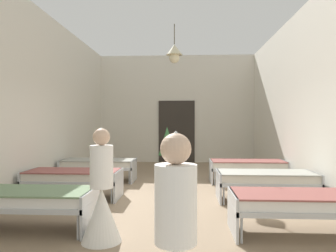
{
  "coord_description": "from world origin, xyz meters",
  "views": [
    {
      "loc": [
        0.35,
        -6.34,
        1.54
      ],
      "look_at": [
        0.0,
        -0.05,
        1.48
      ],
      "focal_mm": 33.93,
      "sensor_mm": 36.0,
      "label": 1
    }
  ],
  "objects_px": {
    "bed_left_row_2": "(99,165)",
    "bed_left_row_1": "(74,177)",
    "bed_right_row_2": "(247,166)",
    "bed_right_row_0": "(301,203)",
    "bed_left_row_0": "(27,199)",
    "nurse_near_aisle": "(102,201)",
    "bed_right_row_1": "(266,179)",
    "potted_plant": "(167,146)"
  },
  "relations": [
    {
      "from": "bed_right_row_1",
      "to": "potted_plant",
      "type": "xyz_separation_m",
      "value": [
        -2.14,
        3.07,
        0.42
      ]
    },
    {
      "from": "bed_left_row_0",
      "to": "bed_left_row_2",
      "type": "distance_m",
      "value": 3.8
    },
    {
      "from": "bed_left_row_1",
      "to": "potted_plant",
      "type": "height_order",
      "value": "potted_plant"
    },
    {
      "from": "bed_left_row_2",
      "to": "bed_right_row_2",
      "type": "bearing_deg",
      "value": 0.0
    },
    {
      "from": "bed_right_row_0",
      "to": "bed_left_row_2",
      "type": "height_order",
      "value": "same"
    },
    {
      "from": "bed_right_row_1",
      "to": "potted_plant",
      "type": "bearing_deg",
      "value": 124.81
    },
    {
      "from": "bed_right_row_0",
      "to": "nurse_near_aisle",
      "type": "relative_size",
      "value": 1.28
    },
    {
      "from": "nurse_near_aisle",
      "to": "bed_left_row_1",
      "type": "bearing_deg",
      "value": -51.45
    },
    {
      "from": "bed_right_row_2",
      "to": "nurse_near_aisle",
      "type": "bearing_deg",
      "value": -122.45
    },
    {
      "from": "bed_right_row_1",
      "to": "nurse_near_aisle",
      "type": "distance_m",
      "value": 3.53
    },
    {
      "from": "bed_left_row_2",
      "to": "potted_plant",
      "type": "height_order",
      "value": "potted_plant"
    },
    {
      "from": "bed_left_row_2",
      "to": "bed_right_row_2",
      "type": "relative_size",
      "value": 1.0
    },
    {
      "from": "bed_left_row_0",
      "to": "bed_right_row_0",
      "type": "bearing_deg",
      "value": 0.0
    },
    {
      "from": "bed_left_row_0",
      "to": "bed_left_row_1",
      "type": "distance_m",
      "value": 1.9
    },
    {
      "from": "bed_right_row_1",
      "to": "bed_left_row_2",
      "type": "height_order",
      "value": "same"
    },
    {
      "from": "bed_right_row_2",
      "to": "potted_plant",
      "type": "distance_m",
      "value": 2.47
    },
    {
      "from": "bed_right_row_1",
      "to": "potted_plant",
      "type": "distance_m",
      "value": 3.76
    },
    {
      "from": "bed_left_row_0",
      "to": "bed_right_row_2",
      "type": "bearing_deg",
      "value": 44.47
    },
    {
      "from": "bed_left_row_0",
      "to": "bed_left_row_2",
      "type": "relative_size",
      "value": 1.0
    },
    {
      "from": "potted_plant",
      "to": "bed_left_row_1",
      "type": "bearing_deg",
      "value": -119.46
    },
    {
      "from": "bed_left_row_1",
      "to": "bed_right_row_1",
      "type": "xyz_separation_m",
      "value": [
        3.87,
        0.0,
        0.0
      ]
    },
    {
      "from": "bed_right_row_0",
      "to": "bed_right_row_1",
      "type": "relative_size",
      "value": 1.0
    },
    {
      "from": "nurse_near_aisle",
      "to": "potted_plant",
      "type": "distance_m",
      "value": 5.41
    },
    {
      "from": "bed_left_row_0",
      "to": "nurse_near_aisle",
      "type": "bearing_deg",
      "value": -18.54
    },
    {
      "from": "bed_right_row_0",
      "to": "potted_plant",
      "type": "relative_size",
      "value": 1.34
    },
    {
      "from": "bed_right_row_0",
      "to": "nurse_near_aisle",
      "type": "height_order",
      "value": "nurse_near_aisle"
    },
    {
      "from": "bed_right_row_0",
      "to": "nurse_near_aisle",
      "type": "distance_m",
      "value": 2.7
    },
    {
      "from": "bed_right_row_1",
      "to": "bed_left_row_2",
      "type": "distance_m",
      "value": 4.31
    },
    {
      "from": "bed_left_row_1",
      "to": "bed_left_row_2",
      "type": "bearing_deg",
      "value": 90.0
    },
    {
      "from": "bed_right_row_0",
      "to": "bed_left_row_2",
      "type": "bearing_deg",
      "value": 135.53
    },
    {
      "from": "bed_right_row_2",
      "to": "nurse_near_aisle",
      "type": "height_order",
      "value": "nurse_near_aisle"
    },
    {
      "from": "nurse_near_aisle",
      "to": "bed_left_row_0",
      "type": "bearing_deg",
      "value": -7.5
    },
    {
      "from": "bed_left_row_2",
      "to": "potted_plant",
      "type": "distance_m",
      "value": 2.13
    },
    {
      "from": "bed_left_row_1",
      "to": "bed_right_row_1",
      "type": "relative_size",
      "value": 1.0
    },
    {
      "from": "potted_plant",
      "to": "bed_left_row_0",
      "type": "bearing_deg",
      "value": -109.24
    },
    {
      "from": "bed_right_row_1",
      "to": "bed_left_row_2",
      "type": "relative_size",
      "value": 1.0
    },
    {
      "from": "bed_left_row_2",
      "to": "potted_plant",
      "type": "xyz_separation_m",
      "value": [
        1.74,
        1.17,
        0.42
      ]
    },
    {
      "from": "bed_left_row_1",
      "to": "bed_right_row_2",
      "type": "xyz_separation_m",
      "value": [
        3.87,
        1.9,
        0.0
      ]
    },
    {
      "from": "bed_left_row_2",
      "to": "nurse_near_aisle",
      "type": "xyz_separation_m",
      "value": [
        1.2,
        -4.2,
        0.09
      ]
    },
    {
      "from": "bed_right_row_2",
      "to": "bed_right_row_0",
      "type": "bearing_deg",
      "value": -90.0
    },
    {
      "from": "bed_left_row_2",
      "to": "bed_left_row_1",
      "type": "bearing_deg",
      "value": -90.0
    },
    {
      "from": "bed_left_row_0",
      "to": "bed_right_row_0",
      "type": "relative_size",
      "value": 1.0
    }
  ]
}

